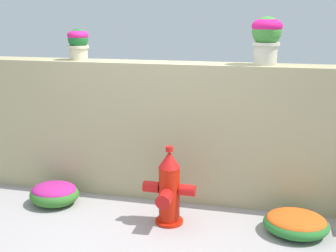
% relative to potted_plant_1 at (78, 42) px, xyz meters
% --- Properties ---
extents(ground_plane, '(24.00, 24.00, 0.00)m').
position_rel_potted_plant_1_xyz_m(ground_plane, '(1.03, -0.96, -1.72)').
color(ground_plane, '#9D9798').
extents(stone_wall, '(6.77, 0.38, 1.52)m').
position_rel_potted_plant_1_xyz_m(stone_wall, '(1.03, -0.02, -0.96)').
color(stone_wall, tan).
rests_on(stone_wall, ground).
extents(potted_plant_1, '(0.24, 0.24, 0.34)m').
position_rel_potted_plant_1_xyz_m(potted_plant_1, '(0.00, 0.00, 0.00)').
color(potted_plant_1, beige).
rests_on(potted_plant_1, stone_wall).
extents(potted_plant_2, '(0.31, 0.31, 0.48)m').
position_rel_potted_plant_1_xyz_m(potted_plant_2, '(2.05, -0.02, 0.09)').
color(potted_plant_2, beige).
rests_on(potted_plant_2, stone_wall).
extents(fire_hydrant, '(0.52, 0.42, 0.80)m').
position_rel_potted_plant_1_xyz_m(fire_hydrant, '(1.21, -0.71, -1.37)').
color(fire_hydrant, red).
rests_on(fire_hydrant, ground).
extents(flower_bush_left, '(0.61, 0.55, 0.21)m').
position_rel_potted_plant_1_xyz_m(flower_bush_left, '(2.43, -0.62, -1.62)').
color(flower_bush_left, '#296F2C').
rests_on(flower_bush_left, ground).
extents(flower_bush_right, '(0.54, 0.49, 0.24)m').
position_rel_potted_plant_1_xyz_m(flower_bush_right, '(-0.11, -0.56, -1.60)').
color(flower_bush_right, '#326F28').
rests_on(flower_bush_right, ground).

